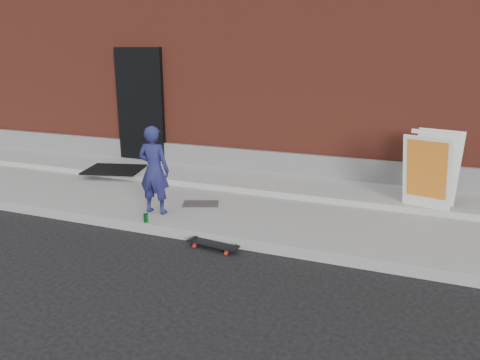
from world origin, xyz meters
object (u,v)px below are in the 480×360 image
at_px(skateboard, 213,244).
at_px(child, 154,170).
at_px(soda_can, 146,218).
at_px(pizza_sign, 431,169).

bearing_deg(skateboard, child, 154.09).
bearing_deg(soda_can, pizza_sign, 27.91).
xyz_separation_m(child, skateboard, (1.20, -0.58, -0.73)).
height_order(pizza_sign, soda_can, pizza_sign).
relative_size(pizza_sign, soda_can, 8.99).
distance_m(child, skateboard, 1.52).
height_order(child, soda_can, child).
xyz_separation_m(child, soda_can, (0.09, -0.41, -0.59)).
relative_size(child, pizza_sign, 1.17).
bearing_deg(soda_can, child, 102.47).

